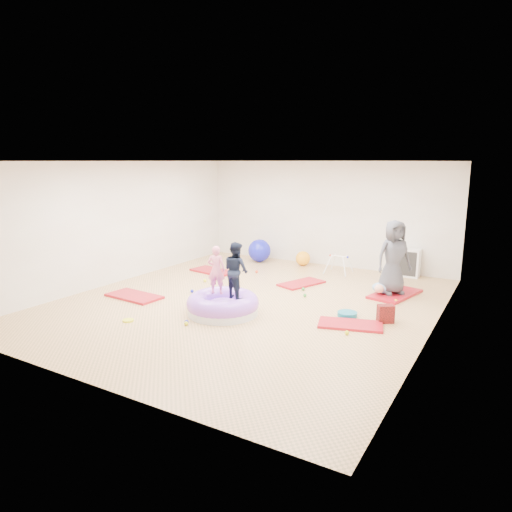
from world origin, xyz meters
The scene contains 19 objects.
room centered at (0.00, 0.00, 1.40)m, with size 7.01×8.01×2.81m.
gym_mat_front_left centered at (-2.25, -0.93, 0.02)m, with size 1.20×0.60×0.05m, color #AC032E.
gym_mat_mid_left centered at (-2.12, 1.73, 0.02)m, with size 1.16×0.58×0.05m, color #AC032E.
gym_mat_center_back centered at (0.36, 1.78, 0.02)m, with size 1.09×0.55×0.05m, color #AC032E.
gym_mat_right centered at (2.23, -0.28, 0.02)m, with size 1.09×0.54×0.05m, color #AC032E.
gym_mat_rear_right centered at (2.45, 1.98, 0.03)m, with size 1.32×0.66×0.05m, color #AC032E.
inflatable_cushion centered at (-0.04, -0.86, 0.17)m, with size 1.36×1.36×0.43m.
child_pink centered at (-0.24, -0.77, 0.85)m, with size 0.34×0.22×0.92m, color pink.
child_navy centered at (0.24, -0.83, 0.91)m, with size 0.51×0.39×1.04m, color black.
adult_caregiver centered at (2.39, 1.92, 0.83)m, with size 0.76×0.50×1.56m, color #3D3F49.
infant centered at (2.20, 1.76, 0.18)m, with size 0.40×0.41×0.24m.
ball_pit_balls centered at (0.19, 0.15, 0.04)m, with size 4.36×3.98×0.07m.
exercise_ball_blue centered at (-1.69, 3.40, 0.32)m, with size 0.64×0.64×0.64m, color #1518BC.
exercise_ball_orange centered at (-0.43, 3.58, 0.20)m, with size 0.40×0.40×0.40m, color #FA9F17.
infant_play_gym centered at (0.75, 3.16, 0.32)m, with size 0.62×0.59×0.47m.
cube_shelf centered at (2.24, 3.79, 0.35)m, with size 0.70×0.34×0.70m.
balance_disc centered at (2.02, 0.18, 0.04)m, with size 0.36×0.36×0.08m, color #106A87.
backpack centered at (2.71, 0.19, 0.16)m, with size 0.28×0.17×0.32m, color maroon.
yellow_toy centered at (-1.27, -2.05, 0.01)m, with size 0.20×0.20×0.03m, color yellow.
Camera 1 is at (4.59, -7.58, 2.80)m, focal length 32.00 mm.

